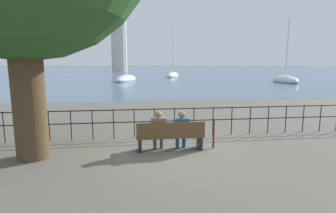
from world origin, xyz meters
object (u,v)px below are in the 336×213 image
object	(u,v)px
harbor_lighthouse	(119,42)
closed_umbrella	(214,131)
sailboat_0	(173,75)
sailboat_1	(285,80)
seated_person_right	(181,128)
park_bench	(170,136)
seated_person_left	(159,129)
sailboat_2	(126,79)

from	to	relation	value
harbor_lighthouse	closed_umbrella	bearing A→B (deg)	-85.35
sailboat_0	sailboat_1	bearing A→B (deg)	-29.04
seated_person_right	closed_umbrella	xyz separation A→B (m)	(1.01, -0.01, -0.12)
park_bench	seated_person_left	size ratio (longest dim) A/B	1.67
seated_person_right	sailboat_2	bearing A→B (deg)	94.31
seated_person_right	sailboat_1	world-z (taller)	sailboat_1
seated_person_left	harbor_lighthouse	bearing A→B (deg)	93.60
seated_person_left	sailboat_0	world-z (taller)	sailboat_0
sailboat_1	harbor_lighthouse	xyz separation A→B (m)	(-27.20, 65.43, 10.46)
seated_person_right	sailboat_2	size ratio (longest dim) A/B	0.12
sailboat_1	sailboat_0	bearing A→B (deg)	136.61
sailboat_0	seated_person_right	bearing A→B (deg)	-75.37
sailboat_0	sailboat_1	distance (m)	22.65
closed_umbrella	harbor_lighthouse	distance (m)	94.56
closed_umbrella	sailboat_2	size ratio (longest dim) A/B	0.10
sailboat_0	seated_person_left	bearing A→B (deg)	-76.22
seated_person_left	sailboat_2	world-z (taller)	sailboat_2
sailboat_0	sailboat_2	bearing A→B (deg)	-104.71
sailboat_1	seated_person_left	bearing A→B (deg)	-118.58
seated_person_left	seated_person_right	bearing A→B (deg)	0.02
closed_umbrella	harbor_lighthouse	size ratio (longest dim) A/B	0.04
park_bench	sailboat_2	world-z (taller)	sailboat_2
sailboat_2	harbor_lighthouse	bearing A→B (deg)	111.25
closed_umbrella	seated_person_left	bearing A→B (deg)	179.52
seated_person_left	sailboat_1	xyz separation A→B (m)	(21.30, 28.24, -0.35)
seated_person_left	park_bench	bearing A→B (deg)	-12.55
seated_person_left	sailboat_0	distance (m)	46.63
park_bench	sailboat_0	size ratio (longest dim) A/B	0.17
sailboat_1	sailboat_2	xyz separation A→B (m)	(-23.16, 5.86, 0.00)
park_bench	harbor_lighthouse	bearing A→B (deg)	93.81
seated_person_right	harbor_lighthouse	bearing A→B (deg)	94.03
closed_umbrella	sailboat_0	size ratio (longest dim) A/B	0.08
seated_person_left	sailboat_1	distance (m)	35.38
sailboat_2	seated_person_right	bearing A→B (deg)	-68.31
sailboat_0	sailboat_2	world-z (taller)	sailboat_0
seated_person_right	sailboat_1	distance (m)	34.96
sailboat_2	harbor_lighthouse	xyz separation A→B (m)	(-4.03, 59.58, 10.46)
seated_person_right	sailboat_0	distance (m)	46.52
park_bench	harbor_lighthouse	xyz separation A→B (m)	(-6.25, 93.76, 10.35)
sailboat_2	seated_person_left	bearing A→B (deg)	-69.49
seated_person_right	sailboat_0	bearing A→B (deg)	81.85
sailboat_0	sailboat_2	distance (m)	15.06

